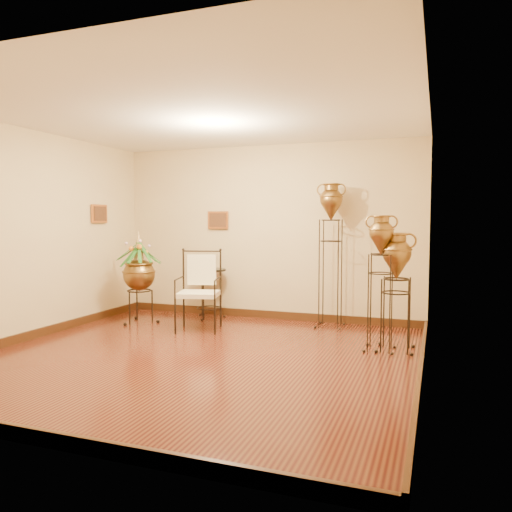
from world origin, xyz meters
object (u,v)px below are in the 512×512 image
(amphora_tall, at_px, (331,253))
(amphora_mid, at_px, (380,282))
(armchair, at_px, (199,291))
(planter_urn, at_px, (139,271))
(side_table, at_px, (209,292))

(amphora_tall, relative_size, amphora_mid, 1.29)
(amphora_tall, bearing_deg, amphora_mid, -53.48)
(armchair, bearing_deg, planter_urn, 155.37)
(amphora_tall, distance_m, planter_urn, 2.96)
(amphora_tall, height_order, amphora_mid, amphora_tall)
(armchair, bearing_deg, side_table, 91.69)
(planter_urn, bearing_deg, armchair, -9.67)
(amphora_mid, height_order, planter_urn, amphora_mid)
(armchair, bearing_deg, amphora_tall, 12.27)
(amphora_tall, relative_size, side_table, 2.12)
(amphora_tall, xyz_separation_m, armchair, (-1.74, -0.89, -0.52))
(amphora_tall, bearing_deg, armchair, -152.77)
(planter_urn, bearing_deg, side_table, 39.49)
(amphora_mid, relative_size, planter_urn, 1.15)
(planter_urn, relative_size, side_table, 1.43)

